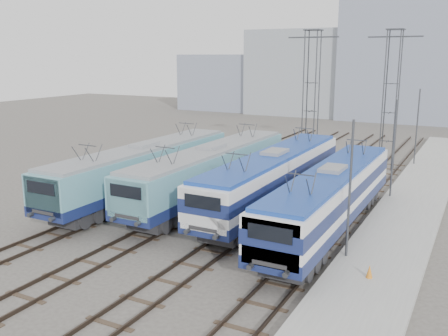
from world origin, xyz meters
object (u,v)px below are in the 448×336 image
at_px(locomotive_far_left, 143,167).
at_px(locomotive_far_right, 331,195).
at_px(mast_rear, 417,129).
at_px(safety_cone, 369,271).
at_px(catenary_tower_west, 311,93).
at_px(mast_mid, 393,151).
at_px(mast_front, 350,193).
at_px(locomotive_center_left, 210,170).
at_px(locomotive_center_right, 273,175).
at_px(catenary_tower_east, 391,94).

bearing_deg(locomotive_far_left, locomotive_far_right, -3.19).
relative_size(locomotive_far_left, mast_rear, 2.63).
bearing_deg(safety_cone, catenary_tower_west, 114.74).
height_order(locomotive_far_left, mast_mid, mast_mid).
xyz_separation_m(catenary_tower_west, mast_front, (8.60, -20.00, -3.14)).
xyz_separation_m(locomotive_center_left, mast_rear, (10.85, 18.25, 1.21)).
relative_size(mast_front, mast_mid, 1.00).
relative_size(locomotive_center_right, mast_rear, 2.63).
bearing_deg(locomotive_center_left, locomotive_far_left, -160.96).
distance_m(locomotive_far_right, mast_mid, 8.84).
relative_size(locomotive_far_left, mast_front, 2.63).
height_order(catenary_tower_east, mast_rear, catenary_tower_east).
relative_size(locomotive_far_left, safety_cone, 30.71).
bearing_deg(locomotive_far_left, locomotive_center_right, 11.32).
distance_m(catenary_tower_west, mast_front, 22.00).
bearing_deg(locomotive_center_right, locomotive_far_right, -29.58).
relative_size(locomotive_center_left, mast_rear, 2.63).
distance_m(locomotive_center_left, locomotive_far_right, 9.29).
xyz_separation_m(locomotive_far_left, locomotive_far_right, (13.50, -0.75, -0.00)).
height_order(locomotive_far_left, locomotive_far_right, locomotive_far_left).
xyz_separation_m(locomotive_center_left, catenary_tower_west, (2.25, 14.25, 4.35)).
relative_size(locomotive_far_right, catenary_tower_east, 1.49).
relative_size(locomotive_far_right, mast_front, 2.56).
bearing_deg(locomotive_far_left, mast_front, -15.28).
xyz_separation_m(catenary_tower_east, mast_front, (2.10, -22.00, -3.14)).
xyz_separation_m(mast_rear, safety_cone, (1.53, -25.99, -2.90)).
bearing_deg(catenary_tower_west, locomotive_far_right, -67.82).
bearing_deg(locomotive_center_left, catenary_tower_west, 81.03).
distance_m(mast_front, safety_cone, 3.84).
height_order(locomotive_center_left, mast_rear, mast_rear).
relative_size(catenary_tower_west, mast_rear, 1.71).
xyz_separation_m(locomotive_far_left, safety_cone, (16.88, -6.19, -1.69)).
bearing_deg(mast_rear, locomotive_center_right, -109.43).
bearing_deg(locomotive_far_right, catenary_tower_west, 112.18).
height_order(locomotive_far_left, mast_rear, mast_rear).
distance_m(mast_mid, safety_cone, 14.37).
distance_m(locomotive_far_left, catenary_tower_east, 22.62).
bearing_deg(locomotive_far_left, mast_mid, 26.95).
bearing_deg(safety_cone, locomotive_center_right, 134.62).
xyz_separation_m(catenary_tower_west, mast_mid, (8.60, -8.00, -3.14)).
xyz_separation_m(locomotive_center_right, catenary_tower_west, (-2.25, 14.00, 4.30)).
distance_m(locomotive_center_right, mast_mid, 8.82).
height_order(locomotive_center_left, catenary_tower_west, catenary_tower_west).
xyz_separation_m(locomotive_center_right, mast_mid, (6.35, 6.00, 1.16)).
relative_size(locomotive_far_right, safety_cone, 29.88).
bearing_deg(mast_mid, mast_front, -90.00).
distance_m(catenary_tower_west, mast_rear, 9.99).
xyz_separation_m(locomotive_far_right, catenary_tower_west, (-6.75, 16.56, 4.36)).
bearing_deg(catenary_tower_west, catenary_tower_east, 17.10).
height_order(catenary_tower_west, mast_front, catenary_tower_west).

